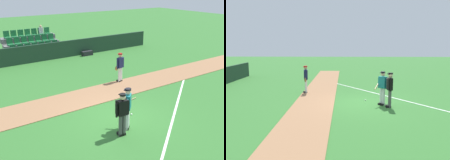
{
  "view_description": "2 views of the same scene",
  "coord_description": "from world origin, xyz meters",
  "views": [
    {
      "loc": [
        -5.71,
        -8.0,
        5.51
      ],
      "look_at": [
        0.73,
        1.74,
        1.08
      ],
      "focal_mm": 40.79,
      "sensor_mm": 36.0,
      "label": 1
    },
    {
      "loc": [
        -12.23,
        1.14,
        3.27
      ],
      "look_at": [
        0.65,
        1.49,
        1.16
      ],
      "focal_mm": 37.5,
      "sensor_mm": 36.0,
      "label": 2
    }
  ],
  "objects": [
    {
      "name": "umpire_home_plate",
      "position": [
        -0.72,
        -1.14,
        1.0
      ],
      "size": [
        0.59,
        0.32,
        1.76
      ],
      "color": "#4C4C4C",
      "rests_on": "ground"
    },
    {
      "name": "ground_plane",
      "position": [
        0.0,
        0.0,
        0.0
      ],
      "size": [
        80.0,
        80.0,
        0.0
      ],
      "primitive_type": "plane",
      "color": "#33702D"
    },
    {
      "name": "runner_navy_jersey",
      "position": [
        2.52,
        3.61,
        0.96
      ],
      "size": [
        0.67,
        0.37,
        1.76
      ],
      "color": "white",
      "rests_on": "ground"
    },
    {
      "name": "baseball",
      "position": [
        0.59,
        -0.05,
        0.04
      ],
      "size": [
        0.07,
        0.07,
        0.07
      ],
      "primitive_type": "sphere",
      "color": "white",
      "rests_on": "ground"
    },
    {
      "name": "infield_dirt_path",
      "position": [
        0.0,
        2.75,
        0.01
      ],
      "size": [
        28.0,
        2.16,
        0.03
      ],
      "primitive_type": "cube",
      "color": "#9E704C",
      "rests_on": "ground"
    },
    {
      "name": "foul_line_chalk",
      "position": [
        3.0,
        -0.5,
        0.01
      ],
      "size": [
        9.69,
        7.24,
        0.01
      ],
      "primitive_type": "cube",
      "rotation": [
        0.0,
        0.0,
        0.64
      ],
      "color": "white",
      "rests_on": "ground"
    },
    {
      "name": "batter_teal_jersey",
      "position": [
        -0.25,
        -0.85,
        0.97
      ],
      "size": [
        0.73,
        0.68,
        1.76
      ],
      "color": "white",
      "rests_on": "ground"
    }
  ]
}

